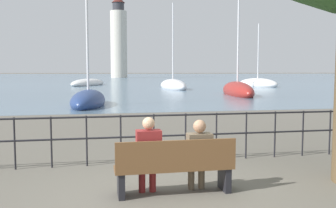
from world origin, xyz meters
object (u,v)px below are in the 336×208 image
object	(u,v)px
park_bench	(175,168)
harbor_lighthouse	(119,40)
sailboat_0	(88,99)
sailboat_3	(173,86)
sailboat_2	(88,83)
sailboat_4	(237,91)
seated_person_left	(148,153)
sailboat_1	(258,84)
seated_person_right	(199,152)

from	to	relation	value
park_bench	harbor_lighthouse	distance (m)	114.56
sailboat_0	sailboat_3	world-z (taller)	sailboat_0
park_bench	sailboat_3	xyz separation A→B (m)	(7.54, 35.43, -0.09)
sailboat_2	sailboat_4	xyz separation A→B (m)	(12.54, -23.81, 0.04)
park_bench	seated_person_left	size ratio (longest dim) A/B	1.52
harbor_lighthouse	sailboat_0	bearing A→B (deg)	-94.90
seated_person_left	sailboat_2	xyz separation A→B (m)	(-1.55, 47.57, -0.38)
seated_person_left	sailboat_2	size ratio (longest dim) A/B	0.12
sailboat_0	sailboat_2	bearing A→B (deg)	97.73
sailboat_1	sailboat_2	bearing A→B (deg)	136.21
seated_person_left	sailboat_3	distance (m)	36.23
seated_person_right	sailboat_1	world-z (taller)	sailboat_1
park_bench	sailboat_4	world-z (taller)	sailboat_4
sailboat_4	sailboat_0	bearing A→B (deg)	-137.53
sailboat_4	park_bench	bearing A→B (deg)	-103.95
park_bench	sailboat_2	world-z (taller)	sailboat_2
park_bench	seated_person_left	world-z (taller)	seated_person_left
sailboat_4	seated_person_right	bearing A→B (deg)	-103.19
seated_person_left	seated_person_right	xyz separation A→B (m)	(0.82, 0.00, -0.03)
seated_person_left	sailboat_2	bearing A→B (deg)	91.86
seated_person_left	sailboat_4	size ratio (longest dim) A/B	0.14
park_bench	sailboat_3	world-z (taller)	sailboat_3
seated_person_left	harbor_lighthouse	size ratio (longest dim) A/B	0.05
seated_person_left	sailboat_3	bearing A→B (deg)	77.33
sailboat_1	sailboat_3	world-z (taller)	sailboat_3
harbor_lighthouse	sailboat_1	bearing A→B (deg)	-80.35
seated_person_left	harbor_lighthouse	xyz separation A→B (m)	(7.25, 113.71, 11.09)
harbor_lighthouse	sailboat_4	bearing A→B (deg)	-87.62
sailboat_3	harbor_lighthouse	size ratio (longest dim) A/B	0.39
sailboat_1	sailboat_3	bearing A→B (deg)	175.33
sailboat_1	harbor_lighthouse	xyz separation A→B (m)	(-12.68, 74.52, 11.43)
park_bench	sailboat_2	xyz separation A→B (m)	(-1.96, 47.65, -0.13)
harbor_lighthouse	seated_person_left	bearing A→B (deg)	-93.65
sailboat_0	sailboat_1	size ratio (longest dim) A/B	1.48
sailboat_1	sailboat_0	bearing A→B (deg)	-154.75
sailboat_0	sailboat_2	world-z (taller)	sailboat_0
sailboat_3	harbor_lighthouse	bearing A→B (deg)	86.71
seated_person_left	sailboat_0	size ratio (longest dim) A/B	0.10
sailboat_4	harbor_lighthouse	xyz separation A→B (m)	(-3.74, 89.95, 11.43)
seated_person_left	sailboat_4	distance (m)	26.18
seated_person_left	harbor_lighthouse	distance (m)	114.48
seated_person_right	harbor_lighthouse	size ratio (longest dim) A/B	0.05
seated_person_right	sailboat_2	world-z (taller)	sailboat_2
park_bench	seated_person_right	xyz separation A→B (m)	(0.41, 0.08, 0.22)
sailboat_2	sailboat_3	xyz separation A→B (m)	(9.50, -12.22, 0.04)
park_bench	seated_person_right	size ratio (longest dim) A/B	1.60
seated_person_right	sailboat_0	world-z (taller)	sailboat_0
seated_person_right	park_bench	bearing A→B (deg)	-168.92
seated_person_left	harbor_lighthouse	world-z (taller)	harbor_lighthouse
sailboat_1	harbor_lighthouse	bearing A→B (deg)	77.18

